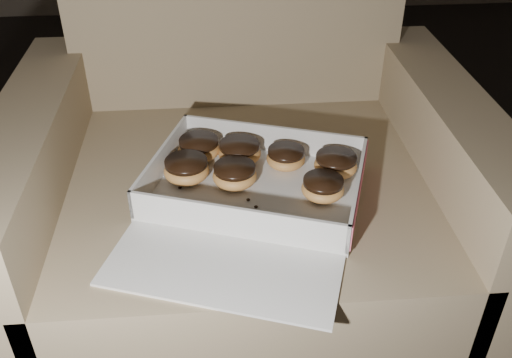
% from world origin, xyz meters
% --- Properties ---
extents(floor, '(4.50, 4.50, 0.00)m').
position_xyz_m(floor, '(0.00, 0.00, 0.00)').
color(floor, black).
rests_on(floor, ground).
extents(armchair, '(0.91, 0.77, 0.95)m').
position_xyz_m(armchair, '(-0.25, 0.05, 0.30)').
color(armchair, '#92805D').
rests_on(armchair, floor).
extents(bakery_box, '(0.49, 0.53, 0.06)m').
position_xyz_m(bakery_box, '(-0.25, -0.11, 0.44)').
color(bakery_box, silver).
rests_on(bakery_box, armchair).
extents(donut_a, '(0.08, 0.08, 0.04)m').
position_xyz_m(donut_a, '(-0.09, -0.04, 0.46)').
color(donut_a, '#ECA952').
rests_on(donut_a, bakery_box).
extents(donut_b, '(0.08, 0.08, 0.04)m').
position_xyz_m(donut_b, '(-0.34, 0.04, 0.46)').
color(donut_b, '#ECA952').
rests_on(donut_b, bakery_box).
extents(donut_c, '(0.08, 0.08, 0.04)m').
position_xyz_m(donut_c, '(-0.12, -0.11, 0.45)').
color(donut_c, '#ECA952').
rests_on(donut_c, bakery_box).
extents(donut_d, '(0.08, 0.08, 0.04)m').
position_xyz_m(donut_d, '(-0.37, -0.04, 0.46)').
color(donut_d, '#ECA952').
rests_on(donut_d, bakery_box).
extents(donut_e, '(0.08, 0.08, 0.04)m').
position_xyz_m(donut_e, '(-0.18, -0.01, 0.45)').
color(donut_e, '#ECA952').
rests_on(donut_e, bakery_box).
extents(donut_f, '(0.08, 0.08, 0.04)m').
position_xyz_m(donut_f, '(-0.26, 0.02, 0.46)').
color(donut_f, '#ECA952').
rests_on(donut_f, bakery_box).
extents(donut_g, '(0.08, 0.08, 0.04)m').
position_xyz_m(donut_g, '(-0.28, -0.06, 0.46)').
color(donut_g, '#ECA952').
rests_on(donut_g, bakery_box).
extents(crumb_a, '(0.01, 0.01, 0.00)m').
position_xyz_m(crumb_a, '(-0.26, -0.11, 0.44)').
color(crumb_a, black).
rests_on(crumb_a, bakery_box).
extents(crumb_b, '(0.01, 0.01, 0.00)m').
position_xyz_m(crumb_b, '(-0.24, -0.13, 0.44)').
color(crumb_b, black).
rests_on(crumb_b, bakery_box).
extents(crumb_c, '(0.01, 0.01, 0.00)m').
position_xyz_m(crumb_c, '(-0.37, -0.12, 0.44)').
color(crumb_c, black).
rests_on(crumb_c, bakery_box).
extents(crumb_d, '(0.01, 0.01, 0.00)m').
position_xyz_m(crumb_d, '(-0.38, -0.07, 0.44)').
color(crumb_d, black).
rests_on(crumb_d, bakery_box).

